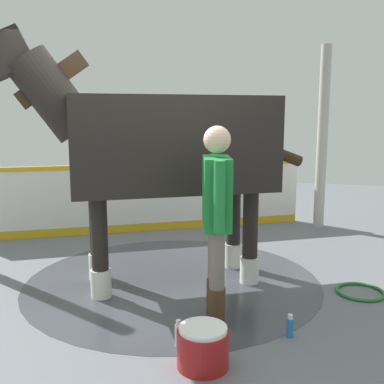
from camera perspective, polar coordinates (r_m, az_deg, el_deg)
The scene contains 10 objects.
ground_plane at distance 4.65m, azimuth -3.78°, elevation -12.71°, with size 16.00×16.00×0.02m, color slate.
wet_patch at distance 4.96m, azimuth -2.41°, elevation -11.06°, with size 3.14×3.14×0.00m, color #42444C.
barrier_wall at distance 6.93m, azimuth -6.25°, elevation -1.03°, with size 2.59×4.49×1.03m.
roof_post_far at distance 7.29m, azimuth 16.12°, elevation 6.50°, with size 0.16×0.16×2.80m, color #B7B2A8.
horse at distance 4.63m, azimuth -3.95°, elevation 5.86°, with size 1.98×3.05×2.55m.
handler at distance 3.78m, azimuth 3.11°, elevation -2.45°, with size 0.65×0.34×1.67m.
wash_bucket at distance 3.36m, azimuth 1.38°, elevation -18.94°, with size 0.37×0.37×0.30m.
bottle_shampoo at distance 3.64m, azimuth -1.72°, elevation -17.47°, with size 0.06×0.06×0.21m.
bottle_spray at distance 3.85m, azimuth 12.25°, elevation -16.26°, with size 0.06×0.06×0.19m.
hose_coil at distance 4.91m, azimuth 20.46°, elevation -11.69°, with size 0.48×0.48×0.03m, color #267233.
Camera 1 is at (-4.06, -1.41, 1.76)m, focal length 42.29 mm.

